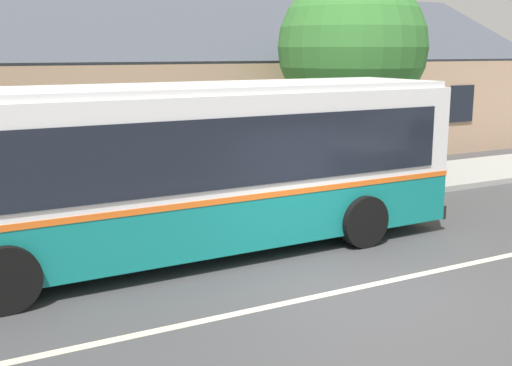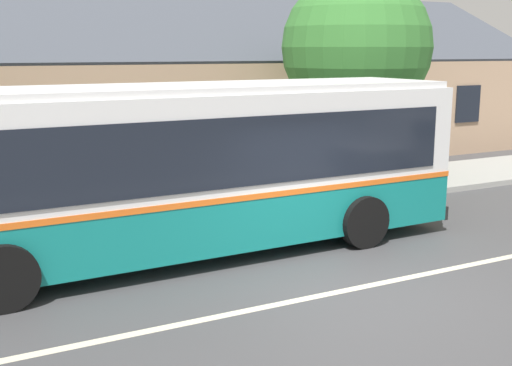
% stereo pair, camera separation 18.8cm
% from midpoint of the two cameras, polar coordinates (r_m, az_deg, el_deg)
% --- Properties ---
extents(ground_plane, '(300.00, 300.00, 0.00)m').
position_cam_midpoint_polar(ground_plane, '(10.33, 9.16, -9.29)').
color(ground_plane, '#424244').
extents(sidewalk_far, '(60.00, 3.00, 0.15)m').
position_cam_midpoint_polar(sidewalk_far, '(15.32, -4.27, -1.92)').
color(sidewalk_far, '#9E9E99').
rests_on(sidewalk_far, ground).
extents(lane_divider_stripe, '(60.00, 0.16, 0.01)m').
position_cam_midpoint_polar(lane_divider_stripe, '(10.33, 9.17, -9.27)').
color(lane_divider_stripe, beige).
rests_on(lane_divider_stripe, ground).
extents(community_building, '(25.21, 10.72, 6.77)m').
position_cam_midpoint_polar(community_building, '(23.77, -6.08, 7.12)').
color(community_building, tan).
rests_on(community_building, ground).
extents(transit_bus, '(11.11, 2.91, 3.08)m').
position_cam_midpoint_polar(transit_bus, '(11.47, -7.17, 1.49)').
color(transit_bus, '#147F7A').
rests_on(transit_bus, ground).
extents(street_tree_primary, '(4.14, 4.14, 5.83)m').
position_cam_midpoint_polar(street_tree_primary, '(18.31, 8.92, 11.48)').
color(street_tree_primary, '#4C3828').
rests_on(street_tree_primary, ground).
extents(bus_stop_sign, '(0.36, 0.07, 2.40)m').
position_cam_midpoint_polar(bus_stop_sign, '(15.93, 9.03, 4.22)').
color(bus_stop_sign, gray).
rests_on(bus_stop_sign, sidewalk_far).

